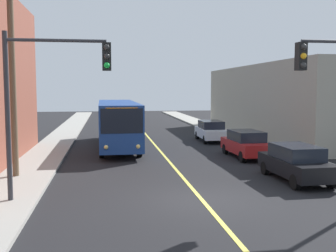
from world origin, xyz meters
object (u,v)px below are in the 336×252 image
object	(u,v)px
city_bus	(118,122)
utility_pole_near	(12,54)
parked_car_black	(296,162)
parked_car_red	(246,144)
traffic_signal_left_corner	(52,84)
parked_car_white	(211,131)
fire_hydrant	(285,150)

from	to	relation	value
city_bus	utility_pole_near	size ratio (longest dim) A/B	1.20
city_bus	parked_car_black	world-z (taller)	city_bus
parked_car_red	traffic_signal_left_corner	world-z (taller)	traffic_signal_left_corner
parked_car_red	traffic_signal_left_corner	bearing A→B (deg)	-141.25
parked_car_white	utility_pole_near	size ratio (longest dim) A/B	0.44
parked_car_white	city_bus	bearing A→B (deg)	-162.83
parked_car_black	city_bus	bearing A→B (deg)	123.30
utility_pole_near	parked_car_black	bearing A→B (deg)	-10.31
parked_car_black	parked_car_red	size ratio (longest dim) A/B	1.00
parked_car_black	parked_car_red	world-z (taller)	same
city_bus	fire_hydrant	distance (m)	11.56
city_bus	parked_car_red	world-z (taller)	city_bus
parked_car_black	utility_pole_near	xyz separation A→B (m)	(-12.56, 2.28, 4.87)
city_bus	utility_pole_near	world-z (taller)	utility_pole_near
utility_pole_near	traffic_signal_left_corner	world-z (taller)	utility_pole_near
city_bus	parked_car_white	world-z (taller)	city_bus
parked_car_red	utility_pole_near	bearing A→B (deg)	-162.23
parked_car_red	fire_hydrant	xyz separation A→B (m)	(2.04, -1.00, -0.26)
city_bus	parked_car_white	size ratio (longest dim) A/B	2.74
fire_hydrant	parked_car_white	bearing A→B (deg)	104.43
utility_pole_near	fire_hydrant	distance (m)	15.67
traffic_signal_left_corner	city_bus	bearing A→B (deg)	78.82
parked_car_black	traffic_signal_left_corner	world-z (taller)	traffic_signal_left_corner
city_bus	parked_car_white	bearing A→B (deg)	17.17
parked_car_red	traffic_signal_left_corner	xyz separation A→B (m)	(-10.22, -8.20, 3.46)
parked_car_red	utility_pole_near	size ratio (longest dim) A/B	0.44
utility_pole_near	traffic_signal_left_corner	size ratio (longest dim) A/B	1.69
parked_car_black	parked_car_white	bearing A→B (deg)	91.16
parked_car_black	traffic_signal_left_corner	size ratio (longest dim) A/B	0.74
parked_car_white	traffic_signal_left_corner	bearing A→B (deg)	-122.39
parked_car_white	traffic_signal_left_corner	xyz separation A→B (m)	(-10.04, -15.83, 3.46)
parked_car_red	utility_pole_near	distance (m)	13.96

